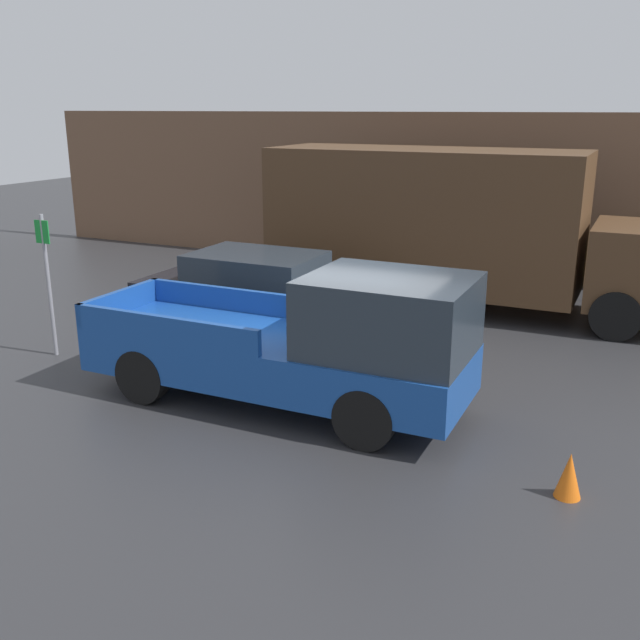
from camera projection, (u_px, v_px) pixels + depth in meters
The scene contains 8 objects.
ground_plane at pixel (347, 396), 11.00m from camera, with size 60.00×60.00×0.00m, color #2D2D30.
building_wall at pixel (487, 196), 18.32m from camera, with size 28.00×0.15×4.17m.
pickup_truck at pixel (307, 344), 10.29m from camera, with size 5.78×1.93×2.12m.
car at pixel (253, 293), 13.83m from camera, with size 4.39×1.98×1.61m.
delivery_truck at pixel (450, 224), 15.56m from camera, with size 8.92×2.48×3.42m.
parking_sign at pixel (48, 278), 12.44m from camera, with size 0.30×0.07×2.54m.
newspaper_box at pixel (638, 271), 16.95m from camera, with size 0.45×0.40×1.07m.
traffic_cone at pixel (569, 475), 8.09m from camera, with size 0.30×0.30×0.54m.
Camera 1 is at (3.96, -9.41, 4.29)m, focal length 40.00 mm.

